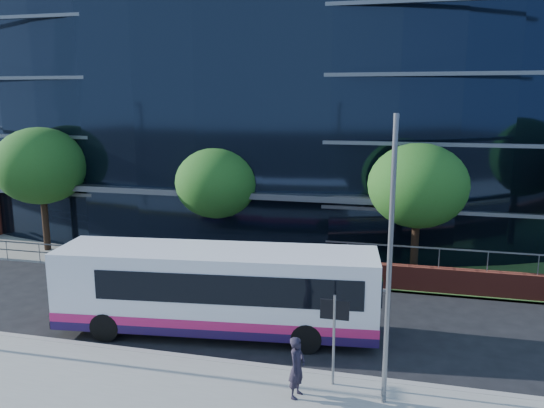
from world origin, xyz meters
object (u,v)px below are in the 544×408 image
(tree_far_b, at_px, (217,183))
(city_bus, at_px, (219,289))
(street_sign, at_px, (334,321))
(tree_far_a, at_px, (41,166))
(pedestrian, at_px, (297,367))
(tree_far_c, at_px, (418,186))
(streetlight_east, at_px, (390,255))

(tree_far_b, relative_size, city_bus, 0.51)
(street_sign, distance_m, city_bus, 5.40)
(street_sign, bearing_deg, tree_far_a, 148.83)
(tree_far_b, height_order, pedestrian, tree_far_b)
(tree_far_c, bearing_deg, tree_far_a, 180.00)
(tree_far_a, distance_m, tree_far_c, 20.00)
(street_sign, bearing_deg, city_bus, 147.70)
(street_sign, height_order, tree_far_c, tree_far_c)
(street_sign, xyz_separation_m, streetlight_east, (1.50, -0.59, 2.29))
(tree_far_a, height_order, tree_far_c, tree_far_a)
(street_sign, height_order, pedestrian, street_sign)
(tree_far_b, bearing_deg, tree_far_a, -177.14)
(tree_far_a, xyz_separation_m, pedestrian, (16.58, -11.50, -3.81))
(city_bus, height_order, pedestrian, city_bus)
(tree_far_b, bearing_deg, pedestrian, -61.25)
(street_sign, xyz_separation_m, pedestrian, (-0.92, -0.91, -1.10))
(tree_far_b, distance_m, pedestrian, 14.04)
(streetlight_east, bearing_deg, tree_far_c, 84.89)
(street_sign, height_order, city_bus, city_bus)
(tree_far_c, xyz_separation_m, pedestrian, (-3.42, -11.50, -3.49))
(tree_far_a, distance_m, city_bus, 15.40)
(city_bus, bearing_deg, tree_far_c, 41.15)
(city_bus, bearing_deg, pedestrian, -52.61)
(tree_far_b, height_order, city_bus, tree_far_b)
(tree_far_a, relative_size, tree_far_c, 1.07)
(tree_far_a, distance_m, tree_far_b, 10.03)
(tree_far_c, bearing_deg, city_bus, -132.44)
(streetlight_east, relative_size, city_bus, 0.67)
(tree_far_b, relative_size, tree_far_c, 0.93)
(tree_far_c, distance_m, streetlight_east, 11.22)
(tree_far_b, bearing_deg, tree_far_c, -2.86)
(tree_far_c, height_order, pedestrian, tree_far_c)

